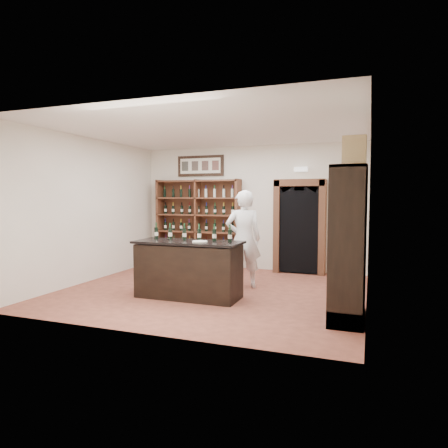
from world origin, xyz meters
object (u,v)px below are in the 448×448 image
Objects in this scene: counter_bottle_0 at (156,233)px; tasting_counter at (189,270)px; wine_crate at (354,152)px; side_cabinet at (351,267)px; shopkeeper at (243,239)px; wine_shelf at (199,223)px.

tasting_counter is at bearing -11.10° from counter_bottle_0.
wine_crate reaches higher than tasting_counter.
shopkeeper is (-2.06, 1.39, 0.19)m from side_cabinet.
wine_crate is (0.00, 0.35, 1.69)m from side_cabinet.
side_cabinet is at bearing -87.46° from wine_crate.
wine_shelf is 4.98m from wine_crate.
side_cabinet is 2.49m from shopkeeper.
shopkeeper is 2.75m from wine_crate.
counter_bottle_0 is 3.49m from side_cabinet.
wine_shelf is 7.33× the size of counter_bottle_0.
wine_crate reaches higher than counter_bottle_0.
side_cabinet is at bearing -40.21° from wine_shelf.
tasting_counter is 0.99× the size of shopkeeper.
side_cabinet is (3.82, -3.23, -0.35)m from wine_shelf.
shopkeeper is at bearing 58.48° from tasting_counter.
wine_shelf and side_cabinet have the same top height.
counter_bottle_0 is (-0.72, 0.14, 0.61)m from tasting_counter.
tasting_counter is 6.27× the size of counter_bottle_0.
wine_crate is at bearing 89.74° from side_cabinet.
shopkeeper is at bearing 156.01° from wine_crate.
wine_crate is (3.83, -2.88, 1.34)m from wine_shelf.
wine_shelf is 1.17× the size of tasting_counter.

